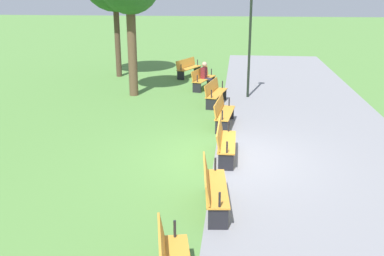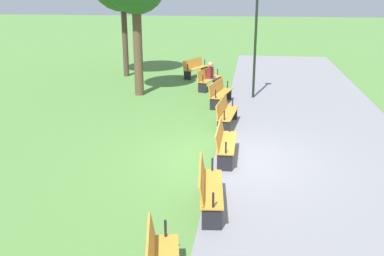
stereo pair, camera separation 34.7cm
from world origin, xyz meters
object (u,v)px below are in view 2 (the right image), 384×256
object	(u,v)px
bench_2	(219,92)
bench_4	(224,141)
bench_1	(209,78)
lamp_post	(256,23)
bench_3	(226,112)
person_seated	(212,75)
bench_5	(208,187)
bench_0	(195,67)

from	to	relation	value
bench_2	bench_4	distance (m)	5.58
bench_1	lamp_post	world-z (taller)	lamp_post
bench_3	bench_4	bearing A→B (deg)	8.60
bench_4	person_seated	size ratio (longest dim) A/B	1.50
bench_4	lamp_post	distance (m)	7.37
bench_5	lamp_post	xyz separation A→B (m)	(-9.68, 0.87, 2.50)
bench_2	person_seated	size ratio (longest dim) A/B	1.55
bench_0	lamp_post	bearing A→B (deg)	59.19
bench_2	bench_5	size ratio (longest dim) A/B	1.01
bench_4	bench_3	bearing A→B (deg)	-177.14
bench_0	bench_3	distance (m)	8.35
bench_2	bench_3	size ratio (longest dim) A/B	1.01
person_seated	lamp_post	world-z (taller)	lamp_post
bench_0	person_seated	distance (m)	2.87
bench_2	bench_5	xyz separation A→B (m)	(8.34, 0.42, 0.00)
bench_1	bench_5	bearing A→B (deg)	22.93
bench_0	bench_1	xyz separation A→B (m)	(2.62, 0.96, 0.00)
lamp_post	bench_2	bearing A→B (deg)	-43.83
bench_3	lamp_post	xyz separation A→B (m)	(-4.10, 0.87, 2.50)
bench_4	bench_5	bearing A→B (deg)	-2.86
bench_4	bench_5	xyz separation A→B (m)	(2.79, -0.14, 0.00)
bench_0	bench_2	distance (m)	5.58
bench_0	bench_1	size ratio (longest dim) A/B	0.99
bench_1	bench_5	xyz separation A→B (m)	(11.05, 1.11, 0.00)
bench_2	lamp_post	distance (m)	3.11
bench_3	bench_4	size ratio (longest dim) A/B	1.02
bench_1	bench_5	size ratio (longest dim) A/B	1.01
bench_1	bench_0	bearing A→B (deg)	-142.78
lamp_post	bench_3	bearing A→B (deg)	-11.94
bench_0	bench_4	bearing A→B (deg)	34.38
bench_0	bench_5	world-z (taller)	same
bench_3	bench_5	size ratio (longest dim) A/B	1.00
bench_5	person_seated	xyz separation A→B (m)	(-11.03, -0.96, 0.16)
bench_5	bench_3	bearing A→B (deg)	174.26
bench_0	person_seated	xyz separation A→B (m)	(2.65, 1.10, 0.16)
bench_5	bench_2	bearing A→B (deg)	177.12
bench_3	person_seated	bearing A→B (deg)	-164.24
bench_3	bench_4	xyz separation A→B (m)	(2.79, 0.14, 0.00)
bench_4	bench_5	world-z (taller)	same
bench_4	person_seated	bearing A→B (deg)	-172.38
bench_0	bench_3	size ratio (longest dim) A/B	1.00
bench_3	bench_5	bearing A→B (deg)	5.74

